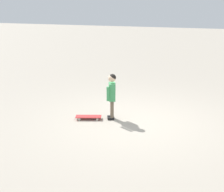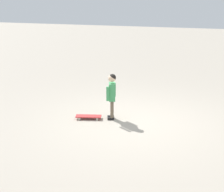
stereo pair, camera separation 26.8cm
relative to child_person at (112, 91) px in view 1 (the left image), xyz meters
The scene contains 3 objects.
ground_plane 0.87m from the child_person, behind, with size 50.00×50.00×0.00m, color #9E9384.
child_person is the anchor object (origin of this frame).
skateboard 0.81m from the child_person, 21.39° to the left, with size 0.62×0.36×0.07m.
Camera 1 is at (-1.53, 6.40, 2.65)m, focal length 50.29 mm.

